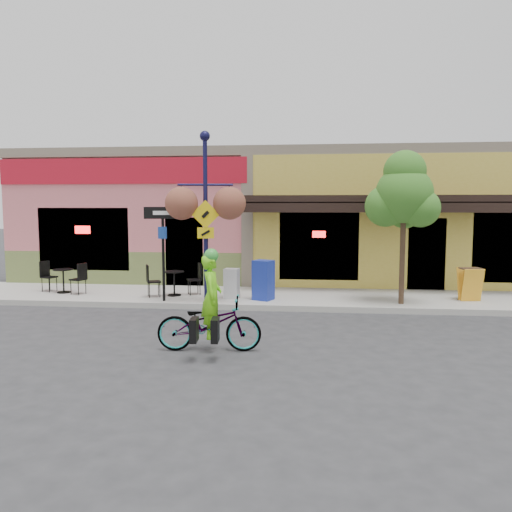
{
  "coord_description": "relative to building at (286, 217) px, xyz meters",
  "views": [
    {
      "loc": [
        0.91,
        -11.86,
        2.62
      ],
      "look_at": [
        -0.42,
        0.5,
        1.4
      ],
      "focal_mm": 35.0,
      "sensor_mm": 36.0,
      "label": 1
    }
  ],
  "objects": [
    {
      "name": "cyclist_rider",
      "position": [
        -0.84,
        -10.58,
        -1.49
      ],
      "size": [
        0.41,
        0.58,
        1.52
      ],
      "primitive_type": "imported",
      "rotation": [
        0.0,
        0.0,
        1.65
      ],
      "color": "#6FDE17",
      "rests_on": "ground"
    },
    {
      "name": "curb",
      "position": [
        0.0,
        -6.95,
        -2.17
      ],
      "size": [
        24.0,
        0.12,
        0.15
      ],
      "primitive_type": "cube",
      "color": "#A8A59E",
      "rests_on": "ground"
    },
    {
      "name": "building",
      "position": [
        0.0,
        0.0,
        0.0
      ],
      "size": [
        18.2,
        8.2,
        4.5
      ],
      "primitive_type": null,
      "color": "#CB646B",
      "rests_on": "ground"
    },
    {
      "name": "one_way_sign",
      "position": [
        -2.9,
        -6.68,
        -0.86
      ],
      "size": [
        0.97,
        0.3,
        2.48
      ],
      "primitive_type": null,
      "rotation": [
        0.0,
        0.0,
        0.1
      ],
      "color": "black",
      "rests_on": "sidewalk"
    },
    {
      "name": "cafe_set_left",
      "position": [
        -6.15,
        -5.78,
        -1.65
      ],
      "size": [
        1.67,
        1.2,
        0.9
      ],
      "primitive_type": null,
      "rotation": [
        0.0,
        0.0,
        -0.33
      ],
      "color": "black",
      "rests_on": "sidewalk"
    },
    {
      "name": "cafe_set_right",
      "position": [
        -2.84,
        -5.89,
        -1.65
      ],
      "size": [
        1.68,
        1.31,
        0.9
      ],
      "primitive_type": null,
      "rotation": [
        0.0,
        0.0,
        0.44
      ],
      "color": "black",
      "rests_on": "sidewalk"
    },
    {
      "name": "street_tree",
      "position": [
        3.27,
        -6.42,
        -0.13
      ],
      "size": [
        1.58,
        1.58,
        3.94
      ],
      "primitive_type": null,
      "rotation": [
        0.0,
        0.0,
        0.03
      ],
      "color": "#3D7A26",
      "rests_on": "sidewalk"
    },
    {
      "name": "bicycle",
      "position": [
        -0.89,
        -10.58,
        -1.75
      ],
      "size": [
        1.95,
        0.82,
        1.0
      ],
      "primitive_type": "imported",
      "rotation": [
        0.0,
        0.0,
        1.65
      ],
      "color": "#962C0D",
      "rests_on": "ground"
    },
    {
      "name": "sandwich_board",
      "position": [
        5.18,
        -5.94,
        -1.66
      ],
      "size": [
        0.58,
        0.46,
        0.88
      ],
      "primitive_type": null,
      "rotation": [
        0.0,
        0.0,
        0.14
      ],
      "color": "#F5AA26",
      "rests_on": "sidewalk"
    },
    {
      "name": "ground",
      "position": [
        0.0,
        -7.5,
        -2.25
      ],
      "size": [
        90.0,
        90.0,
        0.0
      ],
      "primitive_type": "plane",
      "color": "#2D2D30",
      "rests_on": "ground"
    },
    {
      "name": "sidewalk",
      "position": [
        0.0,
        -5.5,
        -2.17
      ],
      "size": [
        24.0,
        3.0,
        0.15
      ],
      "primitive_type": "cube",
      "color": "#9E9B93",
      "rests_on": "ground"
    },
    {
      "name": "lamp_post",
      "position": [
        -1.72,
        -6.85,
        0.09
      ],
      "size": [
        1.48,
        0.79,
        4.39
      ],
      "primitive_type": null,
      "rotation": [
        0.0,
        0.0,
        0.17
      ],
      "color": "#131239",
      "rests_on": "sidewalk"
    },
    {
      "name": "newspaper_box_blue",
      "position": [
        -0.3,
        -6.25,
        -1.57
      ],
      "size": [
        0.61,
        0.58,
        1.06
      ],
      "primitive_type": null,
      "rotation": [
        0.0,
        0.0,
        -0.42
      ],
      "color": "#1A2D9D",
      "rests_on": "sidewalk"
    },
    {
      "name": "newspaper_box_grey",
      "position": [
        -1.18,
        -6.1,
        -1.7
      ],
      "size": [
        0.42,
        0.39,
        0.81
      ],
      "primitive_type": null,
      "rotation": [
        0.0,
        0.0,
        -0.13
      ],
      "color": "beige",
      "rests_on": "sidewalk"
    }
  ]
}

